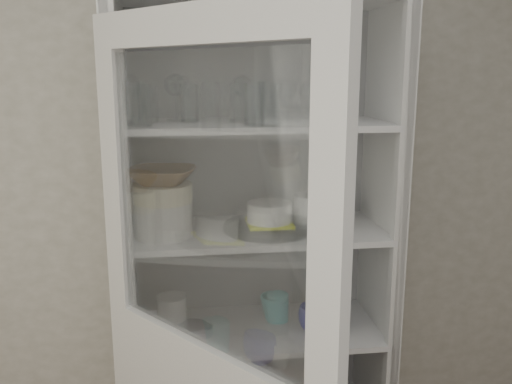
# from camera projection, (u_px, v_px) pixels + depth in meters

# --- Properties ---
(wall_back) EXTENTS (3.60, 0.02, 2.60)m
(wall_back) POSITION_uv_depth(u_px,v_px,m) (201.00, 205.00, 2.22)
(wall_back) COLOR gray
(wall_back) RESTS_ON ground
(pantry_cabinet) EXTENTS (1.00, 0.45, 2.10)m
(pantry_cabinet) POSITION_uv_depth(u_px,v_px,m) (254.00, 301.00, 2.17)
(pantry_cabinet) COLOR silver
(pantry_cabinet) RESTS_ON floor
(tumbler_0) EXTENTS (0.08, 0.08, 0.14)m
(tumbler_0) POSITION_uv_depth(u_px,v_px,m) (140.00, 106.00, 1.73)
(tumbler_0) COLOR silver
(tumbler_0) RESTS_ON shelf_glass
(tumbler_1) EXTENTS (0.09, 0.09, 0.15)m
(tumbler_1) POSITION_uv_depth(u_px,v_px,m) (137.00, 104.00, 1.78)
(tumbler_1) COLOR silver
(tumbler_1) RESTS_ON shelf_glass
(tumbler_2) EXTENTS (0.09, 0.09, 0.14)m
(tumbler_2) POSITION_uv_depth(u_px,v_px,m) (270.00, 104.00, 1.78)
(tumbler_2) COLOR silver
(tumbler_2) RESTS_ON shelf_glass
(tumbler_3) EXTENTS (0.07, 0.07, 0.13)m
(tumbler_3) POSITION_uv_depth(u_px,v_px,m) (255.00, 106.00, 1.78)
(tumbler_3) COLOR silver
(tumbler_3) RESTS_ON shelf_glass
(tumbler_4) EXTENTS (0.07, 0.07, 0.14)m
(tumbler_4) POSITION_uv_depth(u_px,v_px,m) (254.00, 104.00, 1.78)
(tumbler_4) COLOR silver
(tumbler_4) RESTS_ON shelf_glass
(tumbler_5) EXTENTS (0.08, 0.08, 0.13)m
(tumbler_5) POSITION_uv_depth(u_px,v_px,m) (321.00, 105.00, 1.86)
(tumbler_5) COLOR silver
(tumbler_5) RESTS_ON shelf_glass
(tumbler_6) EXTENTS (0.08, 0.08, 0.14)m
(tumbler_6) POSITION_uv_depth(u_px,v_px,m) (332.00, 104.00, 1.82)
(tumbler_6) COLOR silver
(tumbler_6) RESTS_ON shelf_glass
(tumbler_7) EXTENTS (0.07, 0.07, 0.13)m
(tumbler_7) POSITION_uv_depth(u_px,v_px,m) (190.00, 103.00, 1.93)
(tumbler_7) COLOR silver
(tumbler_7) RESTS_ON shelf_glass
(tumbler_8) EXTENTS (0.07, 0.07, 0.12)m
(tumbler_8) POSITION_uv_depth(u_px,v_px,m) (149.00, 105.00, 1.90)
(tumbler_8) COLOR silver
(tumbler_8) RESTS_ON shelf_glass
(tumbler_9) EXTENTS (0.07, 0.07, 0.14)m
(tumbler_9) POSITION_uv_depth(u_px,v_px,m) (239.00, 103.00, 1.91)
(tumbler_9) COLOR silver
(tumbler_9) RESTS_ON shelf_glass
(goblet_0) EXTENTS (0.08, 0.08, 0.19)m
(goblet_0) POSITION_uv_depth(u_px,v_px,m) (176.00, 95.00, 1.96)
(goblet_0) COLOR silver
(goblet_0) RESTS_ON shelf_glass
(goblet_1) EXTENTS (0.08, 0.08, 0.18)m
(goblet_1) POSITION_uv_depth(u_px,v_px,m) (242.00, 95.00, 2.05)
(goblet_1) COLOR silver
(goblet_1) RESTS_ON shelf_glass
(goblet_2) EXTENTS (0.07, 0.07, 0.15)m
(goblet_2) POSITION_uv_depth(u_px,v_px,m) (287.00, 99.00, 2.02)
(goblet_2) COLOR silver
(goblet_2) RESTS_ON shelf_glass
(goblet_3) EXTENTS (0.07, 0.07, 0.15)m
(goblet_3) POSITION_uv_depth(u_px,v_px,m) (307.00, 99.00, 2.05)
(goblet_3) COLOR silver
(goblet_3) RESTS_ON shelf_glass
(plate_stack_front) EXTENTS (0.20, 0.20, 0.13)m
(plate_stack_front) POSITION_uv_depth(u_px,v_px,m) (164.00, 219.00, 1.93)
(plate_stack_front) COLOR silver
(plate_stack_front) RESTS_ON shelf_plates
(plate_stack_back) EXTENTS (0.21, 0.21, 0.06)m
(plate_stack_back) POSITION_uv_depth(u_px,v_px,m) (160.00, 217.00, 2.08)
(plate_stack_back) COLOR silver
(plate_stack_back) RESTS_ON shelf_plates
(cream_bowl) EXTENTS (0.25, 0.25, 0.06)m
(cream_bowl) POSITION_uv_depth(u_px,v_px,m) (163.00, 193.00, 1.91)
(cream_bowl) COLOR beige
(cream_bowl) RESTS_ON plate_stack_front
(terracotta_bowl) EXTENTS (0.28, 0.28, 0.06)m
(terracotta_bowl) POSITION_uv_depth(u_px,v_px,m) (162.00, 176.00, 1.90)
(terracotta_bowl) COLOR brown
(terracotta_bowl) RESTS_ON cream_bowl
(glass_platter) EXTENTS (0.43, 0.43, 0.02)m
(glass_platter) POSITION_uv_depth(u_px,v_px,m) (269.00, 227.00, 2.02)
(glass_platter) COLOR silver
(glass_platter) RESTS_ON shelf_plates
(yellow_trivet) EXTENTS (0.16, 0.16, 0.01)m
(yellow_trivet) POSITION_uv_depth(u_px,v_px,m) (270.00, 223.00, 2.02)
(yellow_trivet) COLOR yellow
(yellow_trivet) RESTS_ON glass_platter
(white_ramekin) EXTENTS (0.21, 0.21, 0.07)m
(white_ramekin) POSITION_uv_depth(u_px,v_px,m) (270.00, 212.00, 2.01)
(white_ramekin) COLOR silver
(white_ramekin) RESTS_ON yellow_trivet
(grey_bowl_stack) EXTENTS (0.14, 0.14, 0.12)m
(grey_bowl_stack) POSITION_uv_depth(u_px,v_px,m) (312.00, 210.00, 2.06)
(grey_bowl_stack) COLOR silver
(grey_bowl_stack) RESTS_ON shelf_plates
(mug_blue) EXTENTS (0.15, 0.15, 0.10)m
(mug_blue) POSITION_uv_depth(u_px,v_px,m) (316.00, 319.00, 2.07)
(mug_blue) COLOR #131D99
(mug_blue) RESTS_ON shelf_mugs
(mug_teal) EXTENTS (0.12, 0.12, 0.10)m
(mug_teal) POSITION_uv_depth(u_px,v_px,m) (274.00, 307.00, 2.17)
(mug_teal) COLOR teal
(mug_teal) RESTS_ON shelf_mugs
(mug_white) EXTENTS (0.12, 0.12, 0.08)m
(mug_white) POSITION_uv_depth(u_px,v_px,m) (335.00, 323.00, 2.05)
(mug_white) COLOR silver
(mug_white) RESTS_ON shelf_mugs
(teal_jar) EXTENTS (0.09, 0.09, 0.10)m
(teal_jar) POSITION_uv_depth(u_px,v_px,m) (278.00, 308.00, 2.17)
(teal_jar) COLOR teal
(teal_jar) RESTS_ON shelf_mugs
(measuring_cups) EXTENTS (0.11, 0.11, 0.04)m
(measuring_cups) POSITION_uv_depth(u_px,v_px,m) (193.00, 330.00, 2.04)
(measuring_cups) COLOR silver
(measuring_cups) RESTS_ON shelf_mugs
(white_canister) EXTENTS (0.14, 0.14, 0.13)m
(white_canister) POSITION_uv_depth(u_px,v_px,m) (172.00, 313.00, 2.09)
(white_canister) COLOR silver
(white_canister) RESTS_ON shelf_mugs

